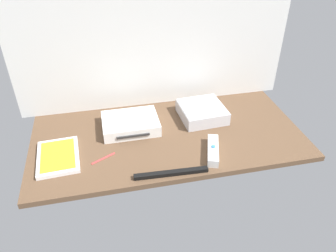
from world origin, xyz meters
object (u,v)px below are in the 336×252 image
object	(u,v)px
mini_computer	(202,112)
remote_wand	(213,150)
sensor_bar	(171,173)
game_case	(58,157)
stylus_pen	(103,158)
game_console	(130,124)

from	to	relation	value
mini_computer	remote_wand	distance (cm)	23.34
mini_computer	sensor_bar	bearing A→B (deg)	-122.89
remote_wand	mini_computer	bearing A→B (deg)	100.53
game_case	stylus_pen	bearing A→B (deg)	-16.35
sensor_bar	stylus_pen	bearing A→B (deg)	151.30
sensor_bar	stylus_pen	size ratio (longest dim) A/B	2.67
game_console	game_case	distance (cm)	29.10
mini_computer	game_case	xyz separation A→B (cm)	(-55.23, -14.01, -1.88)
game_console	game_case	bearing A→B (deg)	-154.59
remote_wand	sensor_bar	size ratio (longest dim) A/B	0.63
stylus_pen	mini_computer	bearing A→B (deg)	23.43
mini_computer	stylus_pen	world-z (taller)	mini_computer
game_console	mini_computer	bearing A→B (deg)	3.44
remote_wand	stylus_pen	bearing A→B (deg)	-170.20
game_console	mini_computer	xyz separation A→B (cm)	(28.94, 1.63, 0.44)
game_case	remote_wand	xyz separation A→B (cm)	(52.05, -9.09, 0.75)
game_console	stylus_pen	world-z (taller)	game_console
remote_wand	sensor_bar	world-z (taller)	remote_wand
mini_computer	stylus_pen	size ratio (longest dim) A/B	2.00
game_console	stylus_pen	bearing A→B (deg)	-125.54
remote_wand	stylus_pen	xyz separation A→B (cm)	(-37.15, 5.62, -1.16)
game_console	stylus_pen	size ratio (longest dim) A/B	2.34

